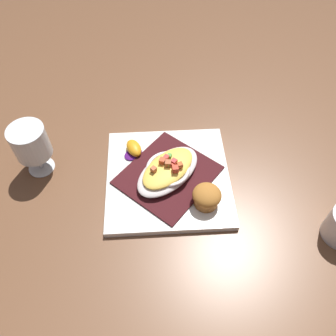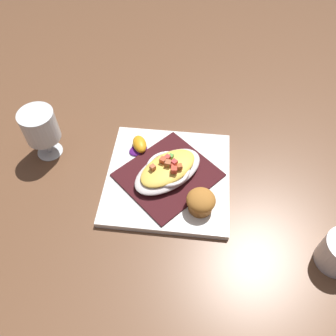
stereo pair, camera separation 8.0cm
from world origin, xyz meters
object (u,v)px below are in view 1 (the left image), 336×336
gratin_dish (168,170)px  stemmed_glass (31,144)px  square_plate (168,178)px  muffin (207,197)px  orange_garnish (134,149)px

gratin_dish → stemmed_glass: size_ratio=1.52×
square_plate → muffin: bearing=146.3°
muffin → orange_garnish: size_ratio=0.87×
square_plate → gratin_dish: gratin_dish is taller
square_plate → orange_garnish: 0.11m
orange_garnish → stemmed_glass: (0.22, 0.07, 0.06)m
gratin_dish → square_plate: bearing=29.3°
gratin_dish → muffin: size_ratio=3.17×
square_plate → muffin: (-0.09, 0.06, 0.03)m
square_plate → stemmed_glass: size_ratio=2.18×
orange_garnish → stemmed_glass: bearing=17.1°
orange_garnish → stemmed_glass: 0.24m
square_plate → stemmed_glass: 0.33m
gratin_dish → muffin: (-0.09, 0.06, 0.00)m
stemmed_glass → gratin_dish: bearing=-178.8°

